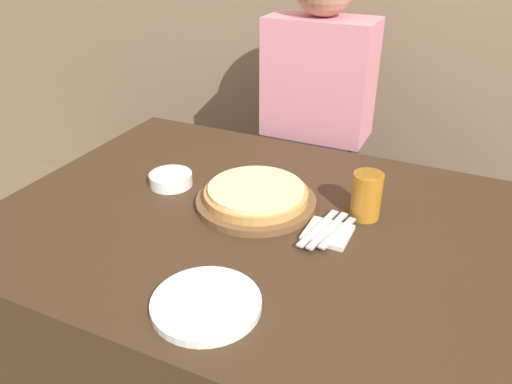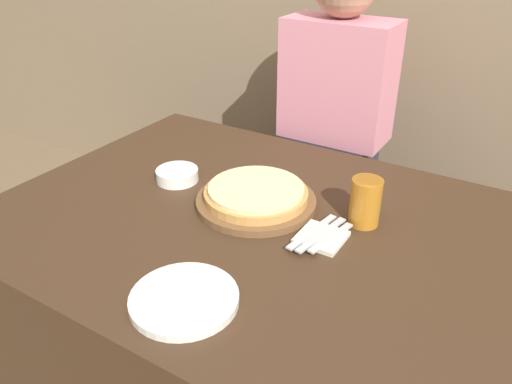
# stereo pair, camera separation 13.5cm
# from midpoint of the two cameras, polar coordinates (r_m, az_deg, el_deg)

# --- Properties ---
(dining_table) EXTENTS (1.40, 1.02, 0.72)m
(dining_table) POSITION_cam_midpoint_polar(r_m,az_deg,el_deg) (1.53, 2.74, -14.70)
(dining_table) COLOR #3D2819
(dining_table) RESTS_ON ground_plane
(pizza_on_board) EXTENTS (0.33, 0.33, 0.06)m
(pizza_on_board) POSITION_cam_midpoint_polar(r_m,az_deg,el_deg) (1.36, 2.85, -0.62)
(pizza_on_board) COLOR brown
(pizza_on_board) RESTS_ON dining_table
(beer_glass) EXTENTS (0.08, 0.08, 0.13)m
(beer_glass) POSITION_cam_midpoint_polar(r_m,az_deg,el_deg) (1.30, 15.35, -0.98)
(beer_glass) COLOR #B7701E
(beer_glass) RESTS_ON dining_table
(dinner_plate) EXTENTS (0.23, 0.23, 0.02)m
(dinner_plate) POSITION_cam_midpoint_polar(r_m,az_deg,el_deg) (1.04, -4.48, -12.25)
(dinner_plate) COLOR white
(dinner_plate) RESTS_ON dining_table
(side_bowl) EXTENTS (0.13, 0.13, 0.04)m
(side_bowl) POSITION_cam_midpoint_polar(r_m,az_deg,el_deg) (1.50, -6.46, 1.88)
(side_bowl) COLOR white
(side_bowl) RESTS_ON dining_table
(napkin_stack) EXTENTS (0.11, 0.11, 0.01)m
(napkin_stack) POSITION_cam_midpoint_polar(r_m,az_deg,el_deg) (1.25, 10.62, -5.18)
(napkin_stack) COLOR silver
(napkin_stack) RESTS_ON dining_table
(fork) EXTENTS (0.05, 0.19, 0.00)m
(fork) POSITION_cam_midpoint_polar(r_m,az_deg,el_deg) (1.25, 9.59, -4.53)
(fork) COLOR silver
(fork) RESTS_ON napkin_stack
(dinner_knife) EXTENTS (0.05, 0.19, 0.00)m
(dinner_knife) POSITION_cam_midpoint_polar(r_m,az_deg,el_deg) (1.24, 10.66, -4.85)
(dinner_knife) COLOR silver
(dinner_knife) RESTS_ON napkin_stack
(spoon) EXTENTS (0.05, 0.16, 0.00)m
(spoon) POSITION_cam_midpoint_polar(r_m,az_deg,el_deg) (1.23, 11.73, -5.17)
(spoon) COLOR silver
(spoon) RESTS_ON napkin_stack
(diner_person) EXTENTS (0.38, 0.21, 1.33)m
(diner_person) POSITION_cam_midpoint_polar(r_m,az_deg,el_deg) (1.91, 10.76, 4.99)
(diner_person) COLOR #33333D
(diner_person) RESTS_ON ground_plane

